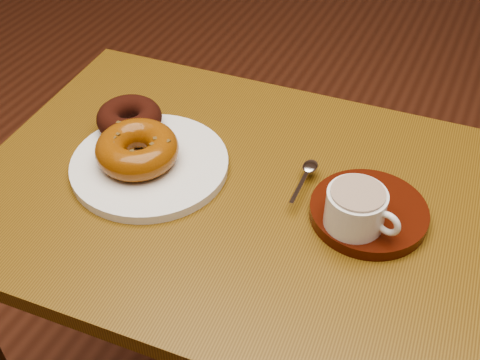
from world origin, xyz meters
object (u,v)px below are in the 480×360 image
at_px(saucer, 368,212).
at_px(coffee_cup, 356,208).
at_px(donut_plate, 150,164).
at_px(cafe_table, 229,237).

distance_m(saucer, coffee_cup, 0.05).
bearing_deg(donut_plate, saucer, 6.86).
distance_m(cafe_table, saucer, 0.24).
height_order(cafe_table, saucer, saucer).
bearing_deg(donut_plate, cafe_table, 6.26).
xyz_separation_m(saucer, coffee_cup, (-0.01, -0.04, 0.04)).
relative_size(saucer, coffee_cup, 1.56).
xyz_separation_m(cafe_table, coffee_cup, (0.20, -0.01, 0.16)).
bearing_deg(saucer, cafe_table, -172.77).
bearing_deg(cafe_table, saucer, 3.63).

